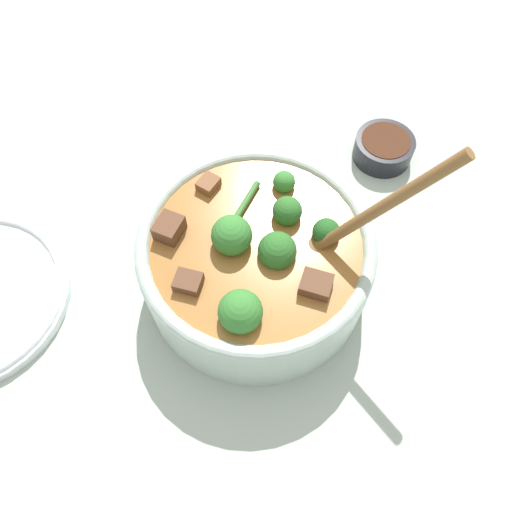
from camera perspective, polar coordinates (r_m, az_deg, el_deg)
The scene contains 3 objects.
ground_plane at distance 0.60m, azimuth 0.00°, elevation -2.85°, with size 4.00×4.00×0.00m, color #ADBCAD.
stew_bowl at distance 0.55m, azimuth 0.04°, elevation -0.31°, with size 0.26×0.27×0.24m.
condiment_bowl at distance 0.72m, azimuth 14.40°, elevation 11.94°, with size 0.08×0.08×0.03m.
Camera 1 is at (-0.22, 0.16, 0.54)m, focal length 35.00 mm.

